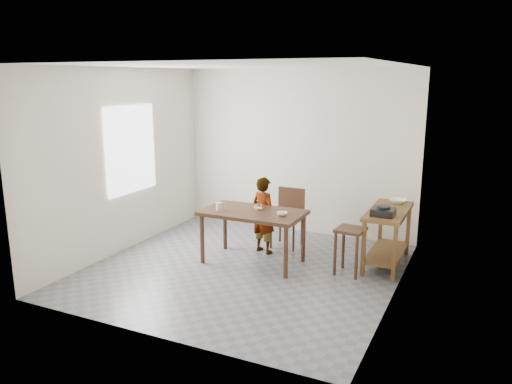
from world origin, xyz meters
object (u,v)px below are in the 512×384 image
at_px(prep_counter, 387,237).
at_px(stool, 350,251).
at_px(dining_table, 253,237).
at_px(child, 264,215).
at_px(dining_chair, 287,218).

height_order(prep_counter, stool, prep_counter).
xyz_separation_m(dining_table, prep_counter, (1.72, 0.70, 0.03)).
relative_size(dining_table, child, 1.22).
xyz_separation_m(prep_counter, stool, (-0.38, -0.53, -0.09)).
height_order(dining_table, stool, dining_table).
bearing_deg(child, dining_chair, -99.72).
bearing_deg(prep_counter, dining_chair, 174.77).
distance_m(dining_table, prep_counter, 1.86).
xyz_separation_m(dining_chair, stool, (1.17, -0.67, -0.13)).
relative_size(dining_chair, stool, 1.41).
xyz_separation_m(prep_counter, dining_chair, (-1.55, 0.14, 0.04)).
bearing_deg(stool, prep_counter, 54.54).
xyz_separation_m(child, stool, (1.38, -0.29, -0.26)).
height_order(prep_counter, dining_chair, dining_chair).
bearing_deg(child, stool, -173.11).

